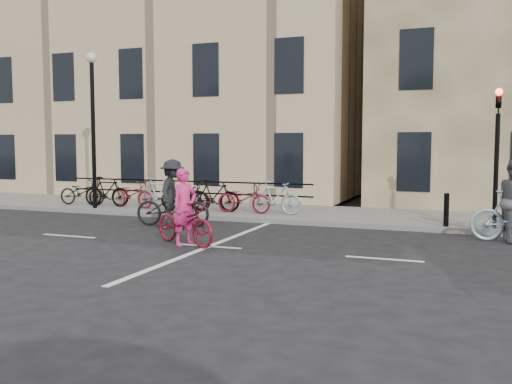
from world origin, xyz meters
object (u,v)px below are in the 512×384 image
(cyclist_pink, at_px, (185,219))
(lamp_post, at_px, (93,110))
(cyclist_dark, at_px, (173,200))
(traffic_light, at_px, (497,141))

(cyclist_pink, bearing_deg, lamp_post, 76.99)
(lamp_post, distance_m, cyclist_dark, 5.28)
(traffic_light, bearing_deg, cyclist_dark, -168.01)
(lamp_post, distance_m, cyclist_pink, 7.88)
(traffic_light, height_order, cyclist_dark, traffic_light)
(traffic_light, xyz_separation_m, lamp_post, (-12.70, 0.06, 1.04))
(cyclist_dark, bearing_deg, lamp_post, 54.79)
(traffic_light, distance_m, cyclist_pink, 8.30)
(lamp_post, xyz_separation_m, cyclist_dark, (4.11, -1.88, -2.73))
(lamp_post, relative_size, cyclist_dark, 2.33)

